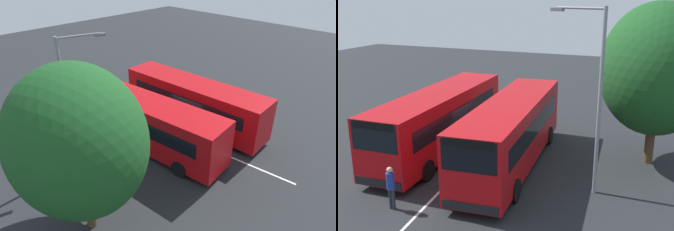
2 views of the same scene
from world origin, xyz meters
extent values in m
plane|color=#232628|center=(0.00, 0.00, 0.00)|extent=(74.94, 74.94, 0.00)
cube|color=#B70C11|center=(0.37, -1.94, 1.78)|extent=(10.96, 3.01, 2.89)
cube|color=black|center=(5.74, -1.65, 2.56)|extent=(0.24, 2.14, 1.21)
cube|color=black|center=(0.30, -0.76, 2.13)|extent=(9.10, 0.58, 0.92)
cube|color=black|center=(0.43, -3.12, 2.13)|extent=(9.10, 0.58, 0.92)
cube|color=black|center=(5.76, -1.65, 3.05)|extent=(0.21, 1.94, 0.32)
cube|color=black|center=(5.77, -1.65, 0.56)|extent=(0.22, 2.23, 0.36)
cylinder|color=black|center=(3.77, -0.60, 0.49)|extent=(0.99, 0.33, 0.97)
cylinder|color=black|center=(3.89, -2.90, 0.49)|extent=(0.99, 0.33, 0.97)
cylinder|color=black|center=(-3.16, -0.98, 0.49)|extent=(0.99, 0.33, 0.97)
cylinder|color=black|center=(-3.04, -3.28, 0.49)|extent=(0.99, 0.33, 0.97)
cube|color=#B70C11|center=(0.70, 2.25, 1.78)|extent=(11.03, 3.49, 2.89)
cube|color=black|center=(6.06, 2.79, 2.56)|extent=(0.33, 2.13, 1.21)
cube|color=black|center=(0.59, 3.43, 2.13)|extent=(9.07, 0.99, 0.92)
cube|color=black|center=(0.82, 1.08, 2.13)|extent=(9.07, 0.99, 0.92)
cube|color=black|center=(6.08, 2.79, 3.05)|extent=(0.29, 1.94, 0.32)
cube|color=black|center=(6.09, 2.79, 0.56)|extent=(0.32, 2.23, 0.36)
cylinder|color=black|center=(4.04, 3.75, 0.49)|extent=(1.00, 0.38, 0.97)
cylinder|color=black|center=(4.27, 1.45, 0.49)|extent=(1.00, 0.38, 0.97)
cylinder|color=black|center=(-2.86, 3.05, 0.49)|extent=(1.00, 0.38, 0.97)
cylinder|color=black|center=(-2.63, 0.76, 0.49)|extent=(1.00, 0.38, 0.97)
cylinder|color=#232833|center=(6.45, -0.50, 0.43)|extent=(0.13, 0.13, 0.86)
cylinder|color=#232833|center=(6.48, -0.35, 0.43)|extent=(0.13, 0.13, 0.86)
cylinder|color=navy|center=(6.46, -0.42, 1.20)|extent=(0.36, 0.36, 0.68)
sphere|color=tan|center=(6.46, -0.42, 1.65)|extent=(0.23, 0.23, 0.23)
cylinder|color=gray|center=(2.01, 6.54, 3.82)|extent=(0.16, 0.16, 7.64)
cylinder|color=gray|center=(1.70, 5.52, 7.54)|extent=(0.72, 2.07, 0.10)
cube|color=slate|center=(1.38, 4.50, 7.46)|extent=(0.36, 0.59, 0.14)
cylinder|color=#4C3823|center=(-2.28, 8.37, 1.22)|extent=(0.44, 0.44, 2.45)
ellipsoid|color=#194C1E|center=(-2.28, 8.37, 4.68)|extent=(5.96, 5.36, 6.26)
cube|color=silver|center=(0.00, 0.00, 0.00)|extent=(15.84, 1.88, 0.01)
camera|label=1|loc=(-11.43, 12.69, 11.19)|focal=31.58mm
camera|label=2|loc=(17.93, 9.22, 8.07)|focal=43.82mm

